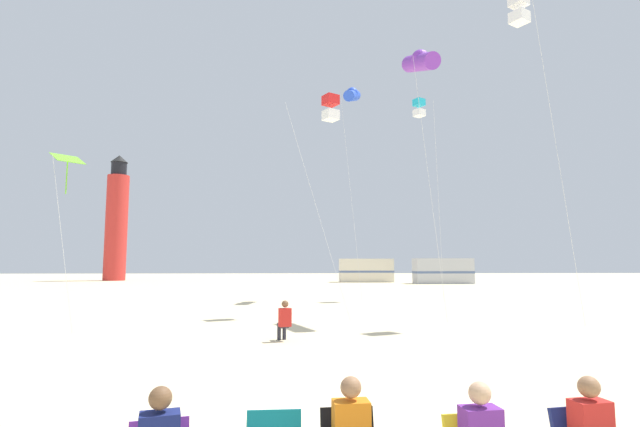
{
  "coord_description": "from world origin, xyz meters",
  "views": [
    {
      "loc": [
        -0.35,
        -7.75,
        2.22
      ],
      "look_at": [
        0.74,
        13.5,
        4.48
      ],
      "focal_mm": 26.49,
      "sensor_mm": 36.0,
      "label": 1
    }
  ],
  "objects_px": {
    "rv_van_cream": "(366,270)",
    "rv_van_silver": "(443,271)",
    "kite_flyer_standing": "(284,319)",
    "kite_tube_violet": "(420,62)",
    "lighthouse_distant": "(117,221)",
    "kite_diamond_lime": "(67,164)",
    "kite_box_scarlet": "(331,108)",
    "kite_box_white": "(519,10)",
    "kite_tube_blue": "(352,95)",
    "kite_box_cyan": "(419,108)"
  },
  "relations": [
    {
      "from": "kite_box_cyan",
      "to": "rv_van_cream",
      "type": "relative_size",
      "value": 1.98
    },
    {
      "from": "kite_tube_blue",
      "to": "kite_flyer_standing",
      "type": "bearing_deg",
      "value": -104.33
    },
    {
      "from": "kite_flyer_standing",
      "to": "kite_diamond_lime",
      "type": "distance_m",
      "value": 9.08
    },
    {
      "from": "kite_flyer_standing",
      "to": "kite_diamond_lime",
      "type": "bearing_deg",
      "value": -32.45
    },
    {
      "from": "kite_tube_violet",
      "to": "lighthouse_distant",
      "type": "height_order",
      "value": "lighthouse_distant"
    },
    {
      "from": "kite_diamond_lime",
      "to": "rv_van_cream",
      "type": "relative_size",
      "value": 0.92
    },
    {
      "from": "lighthouse_distant",
      "to": "kite_diamond_lime",
      "type": "bearing_deg",
      "value": -71.31
    },
    {
      "from": "kite_box_scarlet",
      "to": "lighthouse_distant",
      "type": "xyz_separation_m",
      "value": [
        -25.42,
        43.35,
        -1.34
      ]
    },
    {
      "from": "kite_box_white",
      "to": "kite_box_cyan",
      "type": "bearing_deg",
      "value": 93.63
    },
    {
      "from": "kite_box_scarlet",
      "to": "rv_van_cream",
      "type": "xyz_separation_m",
      "value": [
        6.97,
        36.46,
        -7.79
      ]
    },
    {
      "from": "kite_tube_blue",
      "to": "rv_van_cream",
      "type": "bearing_deg",
      "value": 79.96
    },
    {
      "from": "kite_box_cyan",
      "to": "kite_box_scarlet",
      "type": "xyz_separation_m",
      "value": [
        -6.39,
        -8.66,
        -3.03
      ]
    },
    {
      "from": "kite_tube_blue",
      "to": "kite_tube_violet",
      "type": "xyz_separation_m",
      "value": [
        1.54,
        -10.64,
        -2.45
      ]
    },
    {
      "from": "kite_tube_blue",
      "to": "kite_diamond_lime",
      "type": "height_order",
      "value": "kite_tube_blue"
    },
    {
      "from": "kite_tube_blue",
      "to": "kite_box_cyan",
      "type": "distance_m",
      "value": 4.43
    },
    {
      "from": "rv_van_silver",
      "to": "kite_tube_blue",
      "type": "bearing_deg",
      "value": -119.72
    },
    {
      "from": "kite_tube_violet",
      "to": "rv_van_silver",
      "type": "xyz_separation_m",
      "value": [
        11.34,
        33.85,
        -9.13
      ]
    },
    {
      "from": "kite_box_white",
      "to": "kite_flyer_standing",
      "type": "bearing_deg",
      "value": -160.48
    },
    {
      "from": "kite_flyer_standing",
      "to": "kite_tube_violet",
      "type": "distance_m",
      "value": 12.18
    },
    {
      "from": "rv_van_cream",
      "to": "rv_van_silver",
      "type": "relative_size",
      "value": 1.0
    },
    {
      "from": "kite_diamond_lime",
      "to": "kite_box_cyan",
      "type": "xyz_separation_m",
      "value": [
        15.59,
        13.25,
        6.66
      ]
    },
    {
      "from": "lighthouse_distant",
      "to": "rv_van_silver",
      "type": "xyz_separation_m",
      "value": [
        40.33,
        -11.59,
        -6.45
      ]
    },
    {
      "from": "kite_tube_blue",
      "to": "kite_box_cyan",
      "type": "relative_size",
      "value": 1.07
    },
    {
      "from": "kite_box_scarlet",
      "to": "kite_box_white",
      "type": "relative_size",
      "value": 0.77
    },
    {
      "from": "rv_van_cream",
      "to": "rv_van_silver",
      "type": "bearing_deg",
      "value": -30.12
    },
    {
      "from": "kite_flyer_standing",
      "to": "kite_tube_violet",
      "type": "relative_size",
      "value": 0.1
    },
    {
      "from": "rv_van_silver",
      "to": "kite_diamond_lime",
      "type": "bearing_deg",
      "value": -124.23
    },
    {
      "from": "kite_box_white",
      "to": "rv_van_silver",
      "type": "relative_size",
      "value": 1.97
    },
    {
      "from": "kite_flyer_standing",
      "to": "kite_tube_violet",
      "type": "bearing_deg",
      "value": -156.78
    },
    {
      "from": "kite_tube_blue",
      "to": "kite_box_white",
      "type": "bearing_deg",
      "value": -66.85
    },
    {
      "from": "kite_flyer_standing",
      "to": "kite_tube_violet",
      "type": "xyz_separation_m",
      "value": [
        5.42,
        4.56,
        9.9
      ]
    },
    {
      "from": "rv_van_cream",
      "to": "kite_box_scarlet",
      "type": "bearing_deg",
      "value": -100.34
    },
    {
      "from": "kite_tube_blue",
      "to": "kite_box_white",
      "type": "xyz_separation_m",
      "value": [
        5.13,
        -12.0,
        -0.86
      ]
    },
    {
      "from": "kite_diamond_lime",
      "to": "rv_van_silver",
      "type": "height_order",
      "value": "kite_diamond_lime"
    },
    {
      "from": "kite_box_scarlet",
      "to": "rv_van_silver",
      "type": "distance_m",
      "value": 35.94
    },
    {
      "from": "kite_box_scarlet",
      "to": "rv_van_silver",
      "type": "height_order",
      "value": "kite_box_scarlet"
    },
    {
      "from": "kite_flyer_standing",
      "to": "lighthouse_distant",
      "type": "relative_size",
      "value": 0.07
    },
    {
      "from": "lighthouse_distant",
      "to": "rv_van_cream",
      "type": "distance_m",
      "value": 33.73
    },
    {
      "from": "kite_flyer_standing",
      "to": "kite_tube_violet",
      "type": "height_order",
      "value": "kite_tube_violet"
    },
    {
      "from": "kite_box_cyan",
      "to": "kite_flyer_standing",
      "type": "bearing_deg",
      "value": -118.31
    },
    {
      "from": "kite_box_cyan",
      "to": "kite_box_scarlet",
      "type": "relative_size",
      "value": 1.31
    },
    {
      "from": "kite_box_white",
      "to": "lighthouse_distant",
      "type": "xyz_separation_m",
      "value": [
        -32.58,
        46.8,
        -4.27
      ]
    },
    {
      "from": "kite_tube_violet",
      "to": "rv_van_cream",
      "type": "xyz_separation_m",
      "value": [
        3.4,
        38.55,
        -9.13
      ]
    },
    {
      "from": "kite_tube_violet",
      "to": "kite_tube_blue",
      "type": "bearing_deg",
      "value": 98.24
    },
    {
      "from": "rv_van_cream",
      "to": "kite_flyer_standing",
      "type": "bearing_deg",
      "value": -101.08
    },
    {
      "from": "kite_tube_violet",
      "to": "kite_diamond_lime",
      "type": "bearing_deg",
      "value": -168.91
    },
    {
      "from": "kite_box_cyan",
      "to": "kite_box_white",
      "type": "relative_size",
      "value": 1.01
    },
    {
      "from": "kite_flyer_standing",
      "to": "rv_van_cream",
      "type": "height_order",
      "value": "rv_van_cream"
    },
    {
      "from": "kite_box_cyan",
      "to": "rv_van_silver",
      "type": "distance_m",
      "value": 26.89
    },
    {
      "from": "kite_diamond_lime",
      "to": "kite_box_white",
      "type": "height_order",
      "value": "kite_box_white"
    }
  ]
}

